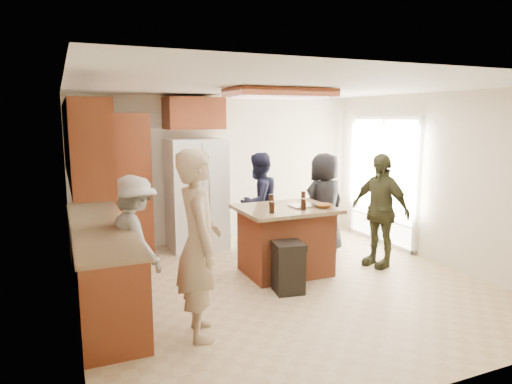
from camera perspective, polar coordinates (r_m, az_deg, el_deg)
name	(u,v)px	position (r m, az deg, el deg)	size (l,w,h in m)	color
room_shell	(446,183)	(9.70, 22.66, 1.06)	(8.00, 5.20, 5.00)	tan
person_front_left	(199,244)	(4.46, -7.16, -6.49)	(0.68, 0.49, 1.86)	tan
person_behind_left	(259,202)	(7.29, 0.33, -1.29)	(0.77, 0.48, 1.59)	black
person_behind_right	(324,204)	(7.25, 8.52, -1.44)	(0.78, 0.51, 1.59)	black
person_side_right	(379,210)	(6.79, 15.18, -2.21)	(0.96, 0.49, 1.64)	#353720
person_counter	(135,240)	(5.43, -14.94, -5.84)	(0.97, 0.45, 1.49)	gray
left_cabinetry	(95,222)	(5.53, -19.44, -3.57)	(0.64, 3.00, 2.30)	maroon
back_wall_units	(146,166)	(7.34, -13.58, 3.13)	(1.80, 0.60, 2.45)	maroon
refrigerator	(197,194)	(7.50, -7.43, -0.26)	(0.90, 0.76, 1.80)	white
kitchen_island	(285,240)	(6.32, 3.71, -5.95)	(1.28, 1.03, 0.93)	brown
island_items	(304,204)	(6.23, 6.04, -1.53)	(0.95, 0.68, 0.15)	silver
trash_bin	(288,267)	(5.69, 4.06, -9.34)	(0.41, 0.41, 0.63)	black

